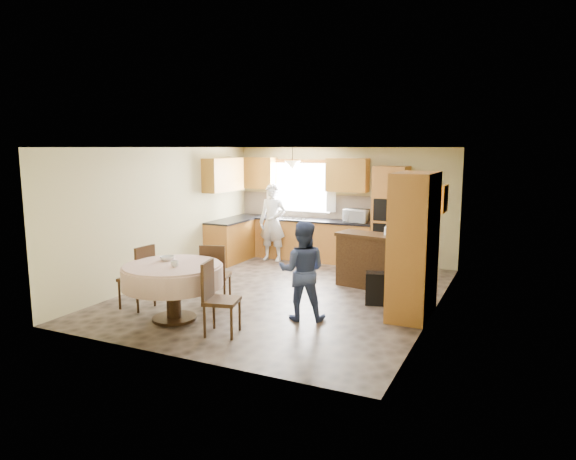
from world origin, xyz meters
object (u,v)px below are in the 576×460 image
(oven_tower, at_px, (390,218))
(dining_table, at_px, (173,277))
(sideboard, at_px, (372,262))
(chair_left, at_px, (140,274))
(person_sink, at_px, (273,222))
(chair_back, at_px, (214,272))
(cupboard, at_px, (414,245))
(person_dining, at_px, (302,271))
(chair_right, at_px, (216,294))

(oven_tower, distance_m, dining_table, 5.04)
(sideboard, height_order, chair_left, chair_left)
(sideboard, relative_size, dining_table, 0.88)
(person_sink, bearing_deg, chair_back, -80.76)
(oven_tower, height_order, dining_table, oven_tower)
(cupboard, distance_m, person_dining, 1.70)
(sideboard, distance_m, cupboard, 1.70)
(sideboard, height_order, cupboard, cupboard)
(cupboard, bearing_deg, dining_table, -151.53)
(chair_right, relative_size, person_sink, 0.58)
(chair_right, bearing_deg, person_sink, 3.48)
(chair_right, bearing_deg, sideboard, -35.46)
(person_dining, bearing_deg, oven_tower, -113.02)
(sideboard, height_order, chair_back, chair_back)
(dining_table, bearing_deg, chair_back, 80.52)
(sideboard, xyz_separation_m, person_dining, (-0.45, -2.12, 0.27))
(person_sink, bearing_deg, person_dining, -58.76)
(chair_back, xyz_separation_m, chair_right, (0.74, -1.09, 0.01))
(dining_table, distance_m, chair_right, 0.92)
(dining_table, distance_m, person_dining, 1.88)
(dining_table, distance_m, person_sink, 4.24)
(chair_back, bearing_deg, dining_table, 62.33)
(cupboard, bearing_deg, person_dining, -148.69)
(person_sink, bearing_deg, chair_right, -74.33)
(oven_tower, height_order, chair_left, oven_tower)
(sideboard, distance_m, chair_back, 2.88)
(person_dining, bearing_deg, person_sink, -74.73)
(oven_tower, relative_size, person_dining, 1.46)
(dining_table, height_order, chair_back, chair_back)
(cupboard, relative_size, dining_table, 1.48)
(oven_tower, bearing_deg, chair_right, -103.46)
(chair_back, distance_m, chair_right, 1.32)
(dining_table, relative_size, chair_right, 1.45)
(sideboard, distance_m, person_sink, 2.95)
(oven_tower, xyz_separation_m, sideboard, (0.10, -1.65, -0.60))
(chair_left, bearing_deg, chair_back, 127.24)
(sideboard, height_order, person_sink, person_sink)
(chair_right, bearing_deg, dining_table, 61.69)
(chair_back, relative_size, person_dining, 0.68)
(chair_back, height_order, person_dining, person_dining)
(sideboard, height_order, person_dining, person_dining)
(dining_table, relative_size, chair_back, 1.47)
(cupboard, distance_m, chair_left, 4.20)
(chair_left, relative_size, person_dining, 0.69)
(oven_tower, bearing_deg, cupboard, -69.78)
(oven_tower, relative_size, person_sink, 1.24)
(dining_table, xyz_separation_m, person_dining, (1.69, 0.82, 0.08))
(cupboard, relative_size, person_sink, 1.25)
(chair_right, distance_m, person_sink, 4.65)
(cupboard, bearing_deg, chair_left, -159.24)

